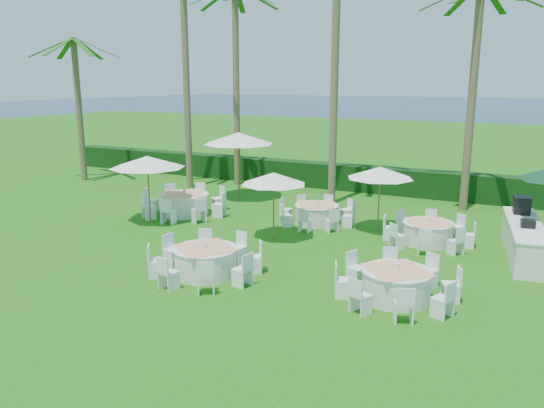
# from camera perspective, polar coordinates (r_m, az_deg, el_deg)

# --- Properties ---
(ground) EXTENTS (120.00, 120.00, 0.00)m
(ground) POSITION_cam_1_polar(r_m,az_deg,el_deg) (15.58, -7.37, -6.20)
(ground) COLOR #195C0F
(ground) RESTS_ON ground
(hedge) EXTENTS (34.00, 1.00, 1.20)m
(hedge) POSITION_cam_1_polar(r_m,az_deg,el_deg) (25.91, 7.70, 2.91)
(hedge) COLOR black
(hedge) RESTS_ON ground
(ocean) EXTENTS (260.00, 260.00, 0.00)m
(ocean) POSITION_cam_1_polar(r_m,az_deg,el_deg) (114.51, 23.13, 9.48)
(ocean) COLOR #061742
(ocean) RESTS_ON ground
(banquet_table_b) EXTENTS (3.05, 3.05, 0.93)m
(banquet_table_b) POSITION_cam_1_polar(r_m,az_deg,el_deg) (14.47, -7.16, -6.04)
(banquet_table_b) COLOR silver
(banquet_table_b) RESTS_ON ground
(banquet_table_c) EXTENTS (2.88, 2.88, 0.90)m
(banquet_table_c) POSITION_cam_1_polar(r_m,az_deg,el_deg) (13.15, 13.23, -8.35)
(banquet_table_c) COLOR silver
(banquet_table_c) RESTS_ON ground
(banquet_table_d) EXTENTS (3.34, 3.34, 1.00)m
(banquet_table_d) POSITION_cam_1_polar(r_m,az_deg,el_deg) (21.04, -9.38, 0.06)
(banquet_table_d) COLOR silver
(banquet_table_d) RESTS_ON ground
(banquet_table_e) EXTENTS (2.83, 2.83, 0.87)m
(banquet_table_e) POSITION_cam_1_polar(r_m,az_deg,el_deg) (19.53, 4.82, -1.02)
(banquet_table_e) COLOR silver
(banquet_table_e) RESTS_ON ground
(banquet_table_f) EXTENTS (2.85, 2.85, 0.87)m
(banquet_table_f) POSITION_cam_1_polar(r_m,az_deg,el_deg) (17.79, 16.43, -2.93)
(banquet_table_f) COLOR silver
(banquet_table_f) RESTS_ON ground
(umbrella_a) EXTENTS (2.75, 2.75, 2.46)m
(umbrella_a) POSITION_cam_1_polar(r_m,az_deg,el_deg) (19.89, -13.27, 4.43)
(umbrella_a) COLOR brown
(umbrella_a) RESTS_ON ground
(umbrella_b) EXTENTS (2.17, 2.17, 2.24)m
(umbrella_b) POSITION_cam_1_polar(r_m,az_deg,el_deg) (17.18, 0.17, 2.76)
(umbrella_b) COLOR brown
(umbrella_b) RESTS_ON ground
(umbrella_c) EXTENTS (3.11, 3.11, 2.94)m
(umbrella_c) POSITION_cam_1_polar(r_m,az_deg,el_deg) (23.33, -3.65, 7.06)
(umbrella_c) COLOR brown
(umbrella_c) RESTS_ON ground
(umbrella_d) EXTENTS (2.28, 2.28, 2.28)m
(umbrella_d) POSITION_cam_1_polar(r_m,az_deg,el_deg) (18.44, 11.56, 3.33)
(umbrella_d) COLOR brown
(umbrella_d) RESTS_ON ground
(buffet_table) EXTENTS (1.53, 4.48, 1.56)m
(buffet_table) POSITION_cam_1_polar(r_m,az_deg,el_deg) (17.50, 25.45, -3.36)
(buffet_table) COLOR silver
(buffet_table) RESTS_ON ground
(palm_a) EXTENTS (4.24, 4.37, 10.76)m
(palm_a) POSITION_cam_1_polar(r_m,az_deg,el_deg) (26.09, -9.26, 14.53)
(palm_a) COLOR brown
(palm_a) RESTS_ON ground
(palm_b) EXTENTS (4.38, 4.23, 9.53)m
(palm_b) POSITION_cam_1_polar(r_m,az_deg,el_deg) (26.62, -3.88, 13.28)
(palm_b) COLOR brown
(palm_b) RESTS_ON ground
(palm_c) EXTENTS (4.31, 4.33, 12.93)m
(palm_c) POSITION_cam_1_polar(r_m,az_deg,el_deg) (22.41, 6.87, 17.69)
(palm_c) COLOR brown
(palm_c) RESTS_ON ground
(palm_d) EXTENTS (4.36, 4.27, 8.74)m
(palm_d) POSITION_cam_1_polar(r_m,az_deg,el_deg) (22.38, 20.79, 11.50)
(palm_d) COLOR brown
(palm_d) RESTS_ON ground
(palm_f) EXTENTS (4.19, 4.39, 7.27)m
(palm_f) POSITION_cam_1_polar(r_m,az_deg,el_deg) (29.46, -20.11, 10.25)
(palm_f) COLOR brown
(palm_f) RESTS_ON ground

